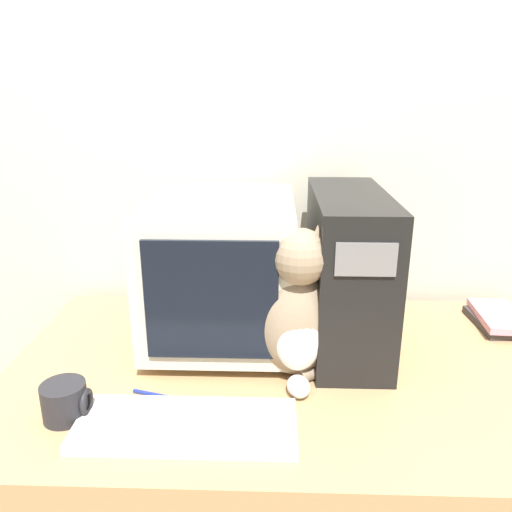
{
  "coord_description": "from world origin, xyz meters",
  "views": [
    {
      "loc": [
        -0.06,
        -0.67,
        1.35
      ],
      "look_at": [
        -0.1,
        0.47,
        0.97
      ],
      "focal_mm": 35.0,
      "sensor_mm": 36.0,
      "label": 1
    }
  ],
  "objects_px": {
    "pen": "(163,396)",
    "keyboard": "(186,425)",
    "cat": "(297,313)",
    "computer_tower": "(347,270)",
    "crt_monitor": "(221,268)",
    "book_stack": "(498,319)",
    "mug": "(66,401)"
  },
  "relations": [
    {
      "from": "keyboard",
      "to": "pen",
      "type": "height_order",
      "value": "keyboard"
    },
    {
      "from": "crt_monitor",
      "to": "book_stack",
      "type": "height_order",
      "value": "crt_monitor"
    },
    {
      "from": "crt_monitor",
      "to": "mug",
      "type": "bearing_deg",
      "value": -127.86
    },
    {
      "from": "crt_monitor",
      "to": "keyboard",
      "type": "distance_m",
      "value": 0.44
    },
    {
      "from": "keyboard",
      "to": "book_stack",
      "type": "bearing_deg",
      "value": 30.79
    },
    {
      "from": "pen",
      "to": "mug",
      "type": "bearing_deg",
      "value": -158.37
    },
    {
      "from": "keyboard",
      "to": "cat",
      "type": "height_order",
      "value": "cat"
    },
    {
      "from": "crt_monitor",
      "to": "book_stack",
      "type": "xyz_separation_m",
      "value": [
        0.77,
        0.09,
        -0.18
      ]
    },
    {
      "from": "computer_tower",
      "to": "keyboard",
      "type": "bearing_deg",
      "value": -132.94
    },
    {
      "from": "pen",
      "to": "mug",
      "type": "relative_size",
      "value": 1.47
    },
    {
      "from": "keyboard",
      "to": "pen",
      "type": "xyz_separation_m",
      "value": [
        -0.07,
        0.1,
        -0.01
      ]
    },
    {
      "from": "crt_monitor",
      "to": "book_stack",
      "type": "relative_size",
      "value": 2.15
    },
    {
      "from": "pen",
      "to": "keyboard",
      "type": "bearing_deg",
      "value": -56.5
    },
    {
      "from": "cat",
      "to": "mug",
      "type": "relative_size",
      "value": 3.82
    },
    {
      "from": "computer_tower",
      "to": "mug",
      "type": "bearing_deg",
      "value": -149.67
    },
    {
      "from": "computer_tower",
      "to": "book_stack",
      "type": "bearing_deg",
      "value": 12.04
    },
    {
      "from": "pen",
      "to": "mug",
      "type": "height_order",
      "value": "mug"
    },
    {
      "from": "crt_monitor",
      "to": "mug",
      "type": "xyz_separation_m",
      "value": [
        -0.28,
        -0.37,
        -0.16
      ]
    },
    {
      "from": "keyboard",
      "to": "mug",
      "type": "height_order",
      "value": "mug"
    },
    {
      "from": "crt_monitor",
      "to": "pen",
      "type": "bearing_deg",
      "value": -109.19
    },
    {
      "from": "book_stack",
      "to": "mug",
      "type": "relative_size",
      "value": 2.2
    },
    {
      "from": "keyboard",
      "to": "computer_tower",
      "type": "bearing_deg",
      "value": 47.06
    },
    {
      "from": "pen",
      "to": "computer_tower",
      "type": "bearing_deg",
      "value": 33.65
    },
    {
      "from": "cat",
      "to": "book_stack",
      "type": "bearing_deg",
      "value": 19.45
    },
    {
      "from": "computer_tower",
      "to": "mug",
      "type": "height_order",
      "value": "computer_tower"
    },
    {
      "from": "keyboard",
      "to": "book_stack",
      "type": "relative_size",
      "value": 2.06
    },
    {
      "from": "crt_monitor",
      "to": "cat",
      "type": "distance_m",
      "value": 0.27
    },
    {
      "from": "mug",
      "to": "computer_tower",
      "type": "bearing_deg",
      "value": 30.33
    },
    {
      "from": "computer_tower",
      "to": "book_stack",
      "type": "relative_size",
      "value": 2.23
    },
    {
      "from": "book_stack",
      "to": "mug",
      "type": "bearing_deg",
      "value": -156.87
    },
    {
      "from": "cat",
      "to": "computer_tower",
      "type": "bearing_deg",
      "value": 46.77
    },
    {
      "from": "mug",
      "to": "crt_monitor",
      "type": "bearing_deg",
      "value": 52.14
    }
  ]
}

